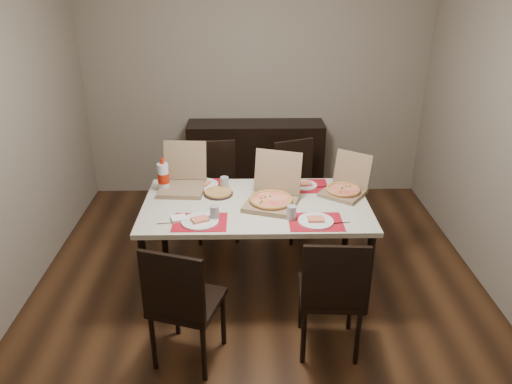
% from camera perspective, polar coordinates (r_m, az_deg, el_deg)
% --- Properties ---
extents(ground, '(3.80, 4.00, 0.02)m').
position_cam_1_polar(ground, '(4.31, 0.40, -10.90)').
color(ground, '#412614').
rests_on(ground, ground).
extents(room_walls, '(3.84, 4.02, 2.62)m').
position_cam_1_polar(room_walls, '(4.01, 0.32, 13.72)').
color(room_walls, gray).
rests_on(room_walls, ground).
extents(sideboard, '(1.50, 0.40, 0.90)m').
position_cam_1_polar(sideboard, '(5.67, -0.03, 3.49)').
color(sideboard, black).
rests_on(sideboard, ground).
extents(dining_table, '(1.80, 1.00, 0.75)m').
position_cam_1_polar(dining_table, '(4.01, 0.00, -2.16)').
color(dining_table, beige).
rests_on(dining_table, ground).
extents(chair_near_left, '(0.53, 0.53, 0.93)m').
position_cam_1_polar(chair_near_left, '(3.33, -8.44, -12.26)').
color(chair_near_left, black).
rests_on(chair_near_left, ground).
extents(chair_near_right, '(0.44, 0.44, 0.93)m').
position_cam_1_polar(chair_near_right, '(3.41, 8.64, -11.18)').
color(chair_near_right, black).
rests_on(chair_near_right, ground).
extents(chair_far_left, '(0.47, 0.47, 0.93)m').
position_cam_1_polar(chair_far_left, '(4.92, -4.65, 0.77)').
color(chair_far_left, black).
rests_on(chair_far_left, ground).
extents(chair_far_right, '(0.54, 0.54, 0.93)m').
position_cam_1_polar(chair_far_right, '(4.94, 4.79, 0.90)').
color(chair_far_right, black).
rests_on(chair_far_right, ground).
extents(setting_near_left, '(0.52, 0.30, 0.11)m').
position_cam_1_polar(setting_near_left, '(3.72, -6.28, -3.09)').
color(setting_near_left, '#B10B1B').
rests_on(setting_near_left, dining_table).
extents(setting_near_right, '(0.47, 0.30, 0.11)m').
position_cam_1_polar(setting_near_right, '(3.72, 6.14, -3.07)').
color(setting_near_right, '#B10B1B').
rests_on(setting_near_right, dining_table).
extents(setting_far_left, '(0.51, 0.30, 0.11)m').
position_cam_1_polar(setting_far_left, '(4.30, -5.79, 0.90)').
color(setting_far_left, '#B10B1B').
rests_on(setting_far_left, dining_table).
extents(setting_far_right, '(0.50, 0.30, 0.11)m').
position_cam_1_polar(setting_far_right, '(4.29, 4.94, 0.91)').
color(setting_far_right, '#B10B1B').
rests_on(setting_far_right, dining_table).
extents(napkin_loose, '(0.15, 0.15, 0.02)m').
position_cam_1_polar(napkin_loose, '(3.91, 0.85, -1.71)').
color(napkin_loose, white).
rests_on(napkin_loose, dining_table).
extents(pizza_box_center, '(0.50, 0.52, 0.39)m').
position_cam_1_polar(pizza_box_center, '(3.95, 1.88, -0.61)').
color(pizza_box_center, '#7D6448').
rests_on(pizza_box_center, dining_table).
extents(pizza_box_right, '(0.46, 0.47, 0.32)m').
position_cam_1_polar(pizza_box_right, '(4.20, 10.13, 0.50)').
color(pizza_box_right, '#7D6448').
rests_on(pizza_box_right, dining_table).
extents(pizza_box_left, '(0.39, 0.43, 0.37)m').
position_cam_1_polar(pizza_box_left, '(4.27, -8.34, 1.15)').
color(pizza_box_left, '#7D6448').
rests_on(pizza_box_left, dining_table).
extents(faina_plate, '(0.24, 0.24, 0.03)m').
position_cam_1_polar(faina_plate, '(4.14, -4.34, -0.10)').
color(faina_plate, black).
rests_on(faina_plate, dining_table).
extents(dip_bowl, '(0.17, 0.17, 0.03)m').
position_cam_1_polar(dip_bowl, '(4.11, 1.05, -0.22)').
color(dip_bowl, white).
rests_on(dip_bowl, dining_table).
extents(soda_bottle, '(0.10, 0.10, 0.29)m').
position_cam_1_polar(soda_bottle, '(4.23, -10.53, 1.68)').
color(soda_bottle, silver).
rests_on(soda_bottle, dining_table).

